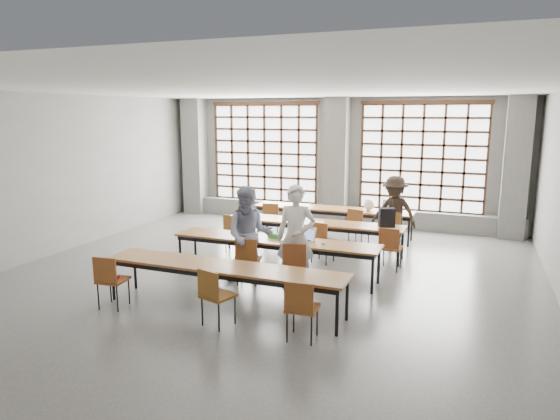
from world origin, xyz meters
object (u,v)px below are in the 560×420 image
Objects in this scene: chair_back_mid at (357,223)px; laptop_back at (388,209)px; chair_mid_right at (390,244)px; desk_row_a at (333,211)px; chair_mid_centre at (321,238)px; red_pouch at (113,277)px; chair_front_right at (295,261)px; green_box at (274,236)px; chair_front_left at (247,256)px; mouse at (323,243)px; chair_mid_left at (234,230)px; student_back at (394,212)px; backpack at (387,217)px; phone at (282,241)px; desk_row_d at (223,269)px; chair_near_left at (110,276)px; chair_back_left at (272,216)px; desk_row_b at (313,224)px; student_male at (296,238)px; laptop_front at (306,237)px; plastic_bag at (369,204)px; chair_near_right at (301,304)px; desk_row_c at (275,242)px; chair_near_mid at (214,292)px.

chair_back_mid is 2.13× the size of laptop_back.
desk_row_a is at bearing 128.18° from chair_mid_right.
chair_mid_centre reaches higher than red_pouch.
chair_front_right is 3.52× the size of green_box.
desk_row_a is 4.55× the size of chair_front_right.
chair_back_mid and chair_mid_centre have the same top height.
chair_front_left is 3.52× the size of green_box.
mouse is at bearing -77.46° from desk_row_a.
chair_mid_left is 3.69m from student_back.
backpack is (1.22, 0.68, 0.39)m from chair_mid_centre.
student_back is 3.42m from phone.
desk_row_d is 1.81m from chair_near_left.
red_pouch is (-3.38, -5.91, -0.29)m from laptop_back.
chair_back_left reaches higher than desk_row_a.
chair_mid_right is at bearing -0.06° from chair_mid_left.
chair_back_left is at bearing 138.10° from backpack.
backpack is at bearing 64.43° from chair_front_right.
student_male is at bearing -79.72° from desk_row_b.
chair_back_mid is 0.53× the size of student_back.
laptop_back reaches higher than chair_near_left.
laptop_front is (2.41, 2.56, 0.25)m from chair_near_left.
chair_back_left is 4.40× the size of red_pouch.
student_male is 6.51× the size of plastic_bag.
mouse is at bearing -52.53° from chair_back_left.
backpack is at bearing 43.28° from green_box.
chair_mid_right is at bearing -68.95° from plastic_bag.
chair_front_left reaches higher than green_box.
chair_back_mid is at bearing 53.30° from desk_row_b.
desk_row_d is 4.55× the size of chair_mid_centre.
plastic_bag is (-0.28, 5.93, 0.34)m from chair_near_right.
chair_back_left is 3.88m from chair_front_right.
desk_row_c is at bearing 134.89° from chair_front_right.
desk_row_c is (-0.19, -1.76, 0.00)m from desk_row_b.
laptop_front is 2.30× the size of red_pouch.
chair_near_mid reaches higher than desk_row_a.
chair_back_left is 3.55m from mouse.
desk_row_b is at bearing -127.46° from laptop_back.
desk_row_c is at bearing 119.10° from chair_near_right.
phone is (-0.42, 0.40, -0.19)m from student_male.
chair_front_left is 1.86m from chair_near_mid.
plastic_bag is (1.22, 5.30, 0.21)m from desk_row_d.
desk_row_b is 1.94m from plastic_bag.
chair_back_left is (-1.39, -0.63, -0.13)m from desk_row_a.
chair_back_left is 2.96m from green_box.
chair_front_left is 2.46m from chair_near_right.
chair_near_right is (0.74, -1.83, 0.00)m from chair_front_right.
desk_row_a is 0.93m from plastic_bag.
desk_row_c is at bearing -158.39° from backpack.
desk_row_b is 30.77× the size of phone.
chair_mid_left is 2.20× the size of backpack.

